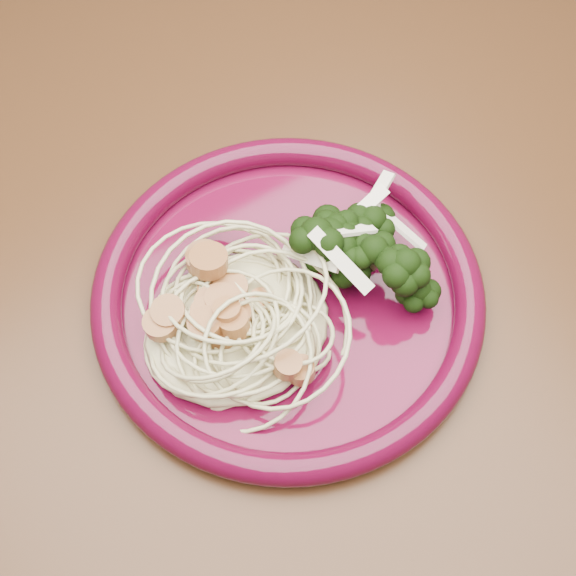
{
  "coord_description": "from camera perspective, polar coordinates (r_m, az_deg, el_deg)",
  "views": [
    {
      "loc": [
        -0.08,
        -0.31,
        1.28
      ],
      "look_at": [
        0.08,
        -0.06,
        0.77
      ],
      "focal_mm": 50.0,
      "sensor_mm": 36.0,
      "label": 1
    }
  ],
  "objects": [
    {
      "name": "scallop_cluster",
      "position": [
        0.54,
        -3.89,
        -0.46
      ],
      "size": [
        0.14,
        0.14,
        0.04
      ],
      "primitive_type": null,
      "rotation": [
        0.0,
        0.0,
        0.08
      ],
      "color": "#A96D39",
      "rests_on": "spaghetti_pile"
    },
    {
      "name": "spaghetti_pile",
      "position": [
        0.58,
        -3.67,
        -2.33
      ],
      "size": [
        0.15,
        0.13,
        0.03
      ],
      "primitive_type": "ellipsoid",
      "rotation": [
        0.0,
        0.0,
        0.08
      ],
      "color": "beige",
      "rests_on": "dinner_plate"
    },
    {
      "name": "onion_garnish",
      "position": [
        0.58,
        4.49,
        5.02
      ],
      "size": [
        0.07,
        0.09,
        0.05
      ],
      "primitive_type": null,
      "rotation": [
        0.0,
        0.0,
        0.08
      ],
      "color": "white",
      "rests_on": "broccoli_pile"
    },
    {
      "name": "dining_table",
      "position": [
        0.71,
        -8.33,
        -4.23
      ],
      "size": [
        1.2,
        0.8,
        0.75
      ],
      "color": "#472814",
      "rests_on": "ground"
    },
    {
      "name": "dinner_plate",
      "position": [
        0.6,
        0.0,
        -0.44
      ],
      "size": [
        0.32,
        0.32,
        0.02
      ],
      "rotation": [
        0.0,
        0.0,
        0.08
      ],
      "color": "#4D0721",
      "rests_on": "dining_table"
    },
    {
      "name": "broccoli_pile",
      "position": [
        0.6,
        4.3,
        3.36
      ],
      "size": [
        0.1,
        0.15,
        0.05
      ],
      "primitive_type": "ellipsoid",
      "rotation": [
        0.0,
        0.0,
        0.08
      ],
      "color": "black",
      "rests_on": "dinner_plate"
    }
  ]
}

